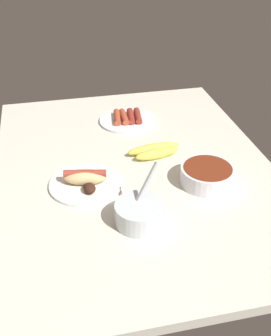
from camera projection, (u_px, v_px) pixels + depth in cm
name	position (u px, v px, depth cm)	size (l,w,h in cm)	color
ground_plane	(136.00, 171.00, 137.54)	(120.00, 90.00, 3.00)	silver
bowl_coleslaw	(140.00, 213.00, 112.08)	(13.73, 13.73, 15.89)	silver
banana_bunch	(155.00, 151.00, 142.08)	(9.35, 19.20, 3.67)	#E5D14C
plate_sausages	(127.00, 119.00, 163.80)	(22.11, 22.11, 3.50)	white
plate_hotdog_assembled	(86.00, 181.00, 127.11)	(22.55, 22.55, 5.61)	white
bowl_chili	(207.00, 175.00, 127.90)	(16.66, 16.66, 5.58)	white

